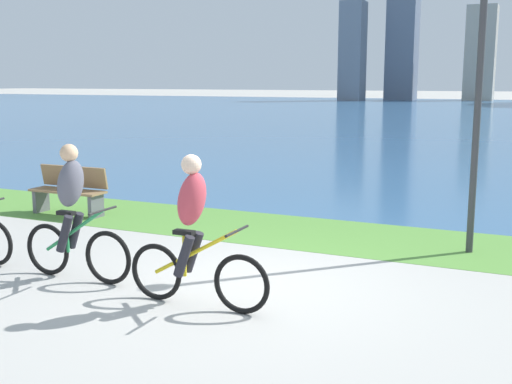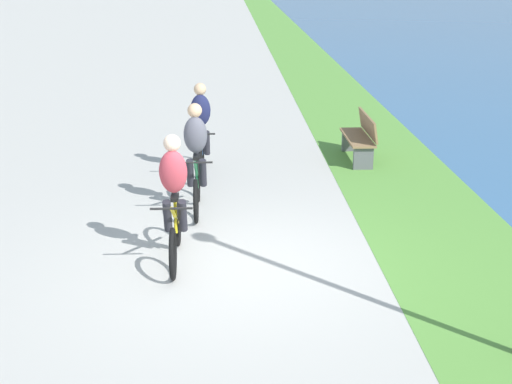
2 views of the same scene
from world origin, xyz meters
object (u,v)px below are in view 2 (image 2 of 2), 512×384
cyclist_lead (174,200)px  cyclist_distant_rear (201,129)px  cyclist_trailing (196,159)px  bench_near_path (360,137)px

cyclist_lead → cyclist_distant_rear: size_ratio=1.01×
cyclist_trailing → cyclist_distant_rear: (-1.98, 0.03, -0.01)m
bench_near_path → cyclist_lead: bearing=-35.9°
cyclist_lead → bench_near_path: 5.68m
cyclist_lead → cyclist_distant_rear: cyclist_lead is taller
bench_near_path → cyclist_trailing: bearing=-48.5°
cyclist_distant_rear → bench_near_path: bearing=103.8°
cyclist_lead → cyclist_distant_rear: (-3.84, 0.25, -0.01)m
cyclist_distant_rear → cyclist_lead: bearing=-3.8°
cyclist_trailing → cyclist_distant_rear: bearing=179.2°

